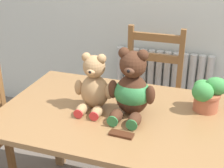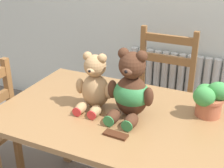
{
  "view_description": "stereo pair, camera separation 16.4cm",
  "coord_description": "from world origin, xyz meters",
  "views": [
    {
      "loc": [
        0.44,
        -0.98,
        1.62
      ],
      "look_at": [
        -0.03,
        0.43,
        0.93
      ],
      "focal_mm": 50.0,
      "sensor_mm": 36.0,
      "label": 1
    },
    {
      "loc": [
        0.59,
        -0.92,
        1.62
      ],
      "look_at": [
        -0.03,
        0.43,
        0.93
      ],
      "focal_mm": 50.0,
      "sensor_mm": 36.0,
      "label": 2
    }
  ],
  "objects": [
    {
      "name": "teddy_bear_left",
      "position": [
        -0.13,
        0.42,
        0.91
      ],
      "size": [
        0.22,
        0.22,
        0.32
      ],
      "rotation": [
        0.0,
        0.0,
        3.18
      ],
      "color": "tan",
      "rests_on": "dining_table"
    },
    {
      "name": "dining_table",
      "position": [
        0.0,
        0.41,
        0.66
      ],
      "size": [
        1.26,
        0.82,
        0.77
      ],
      "color": "olive",
      "rests_on": "ground_plane"
    },
    {
      "name": "teddy_bear_right",
      "position": [
        0.08,
        0.42,
        0.91
      ],
      "size": [
        0.25,
        0.26,
        0.36
      ],
      "rotation": [
        0.0,
        0.0,
        3.12
      ],
      "color": "#472819",
      "rests_on": "dining_table"
    },
    {
      "name": "potted_plant",
      "position": [
        0.45,
        0.59,
        0.87
      ],
      "size": [
        0.18,
        0.16,
        0.19
      ],
      "color": "#B25B3D",
      "rests_on": "dining_table"
    },
    {
      "name": "chocolate_bar",
      "position": [
        0.09,
        0.21,
        0.78
      ],
      "size": [
        0.12,
        0.05,
        0.01
      ],
      "primitive_type": "cube",
      "rotation": [
        0.0,
        0.0,
        -0.05
      ],
      "color": "#472314",
      "rests_on": "dining_table"
    },
    {
      "name": "wooden_chair_behind",
      "position": [
        0.02,
        1.19,
        0.49
      ],
      "size": [
        0.45,
        0.43,
        1.01
      ],
      "rotation": [
        0.0,
        0.0,
        3.14
      ],
      "color": "brown",
      "rests_on": "ground_plane"
    },
    {
      "name": "radiator",
      "position": [
        0.06,
        1.58,
        0.34
      ],
      "size": [
        0.86,
        0.1,
        0.74
      ],
      "color": "beige",
      "rests_on": "ground_plane"
    }
  ]
}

